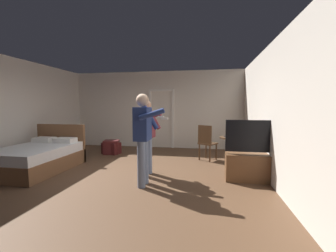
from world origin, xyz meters
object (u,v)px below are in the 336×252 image
object	(u,v)px
laptop	(232,135)
suitcase_small	(111,148)
person_blue_shirt	(143,133)
person_striped_shirt	(147,132)
bottle_on_table	(238,133)
suitcase_dark	(112,147)
wooden_chair	(207,141)
tv_flatscreen	(253,163)
bed	(38,157)
side_table	(232,146)

from	to	relation	value
laptop	suitcase_small	size ratio (longest dim) A/B	0.76
person_blue_shirt	person_striped_shirt	xyz separation A→B (m)	(-0.11, 0.64, -0.06)
bottle_on_table	person_blue_shirt	size ratio (longest dim) A/B	0.17
bottle_on_table	suitcase_dark	distance (m)	3.88
wooden_chair	person_blue_shirt	world-z (taller)	person_blue_shirt
tv_flatscreen	laptop	distance (m)	1.42
bed	wooden_chair	distance (m)	4.27
side_table	wooden_chair	bearing A→B (deg)	164.06
laptop	person_striped_shirt	bearing A→B (deg)	-145.40
suitcase_dark	laptop	bearing A→B (deg)	-21.75
tv_flatscreen	bottle_on_table	xyz separation A→B (m)	(-0.13, 1.30, 0.45)
suitcase_dark	wooden_chair	bearing A→B (deg)	-19.32
tv_flatscreen	person_blue_shirt	xyz separation A→B (m)	(-2.10, -0.63, 0.64)
side_table	person_striped_shirt	xyz separation A→B (m)	(-1.94, -1.37, 0.47)
tv_flatscreen	laptop	bearing A→B (deg)	101.94
suitcase_small	bottle_on_table	bearing A→B (deg)	5.91
tv_flatscreen	wooden_chair	distance (m)	1.84
wooden_chair	person_blue_shirt	distance (m)	2.53
bed	bottle_on_table	size ratio (longest dim) A/B	6.81
tv_flatscreen	person_striped_shirt	distance (m)	2.28
laptop	suitcase_small	world-z (taller)	laptop
side_table	laptop	world-z (taller)	laptop
person_striped_shirt	bed	bearing A→B (deg)	-178.19
tv_flatscreen	suitcase_small	xyz separation A→B (m)	(-3.93, 1.94, -0.19)
bed	tv_flatscreen	distance (m)	4.86
suitcase_dark	tv_flatscreen	bearing A→B (deg)	-38.80
person_blue_shirt	bottle_on_table	bearing A→B (deg)	44.27
wooden_chair	side_table	bearing A→B (deg)	-15.94
suitcase_small	side_table	bearing A→B (deg)	6.77
side_table	laptop	xyz separation A→B (m)	(-0.02, -0.04, 0.28)
side_table	wooden_chair	distance (m)	0.70
bed	bottle_on_table	xyz separation A→B (m)	(4.74, 1.37, 0.52)
side_table	person_blue_shirt	size ratio (longest dim) A/B	0.40
tv_flatscreen	bottle_on_table	distance (m)	1.38
person_striped_shirt	laptop	bearing A→B (deg)	34.60
bed	person_blue_shirt	xyz separation A→B (m)	(2.76, -0.55, 0.70)
laptop	bottle_on_table	xyz separation A→B (m)	(0.16, -0.04, 0.07)
side_table	suitcase_dark	size ratio (longest dim) A/B	1.51
side_table	laptop	bearing A→B (deg)	-112.95
suitcase_small	person_blue_shirt	bearing A→B (deg)	-39.10
tv_flatscreen	suitcase_small	bearing A→B (deg)	153.76
tv_flatscreen	bottle_on_table	world-z (taller)	tv_flatscreen
bottle_on_table	suitcase_small	size ratio (longest dim) A/B	0.54
bed	person_blue_shirt	size ratio (longest dim) A/B	1.13
laptop	bottle_on_table	distance (m)	0.18
tv_flatscreen	side_table	xyz separation A→B (m)	(-0.27, 1.38, 0.11)
tv_flatscreen	person_striped_shirt	size ratio (longest dim) A/B	0.76
wooden_chair	suitcase_small	size ratio (longest dim) A/B	1.86
bed	laptop	bearing A→B (deg)	17.13
tv_flatscreen	suitcase_dark	distance (m)	4.36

